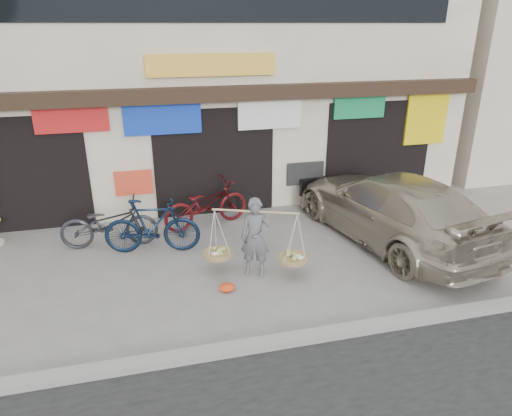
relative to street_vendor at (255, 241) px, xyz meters
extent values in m
plane|color=gray|center=(-0.24, -0.18, -0.72)|extent=(70.00, 70.00, 0.00)
cube|color=gray|center=(-0.24, -2.18, -0.66)|extent=(70.00, 0.25, 0.12)
cube|color=beige|center=(-0.24, 6.32, 2.78)|extent=(14.00, 6.00, 7.00)
cube|color=black|center=(-0.24, 3.17, 2.33)|extent=(14.00, 0.35, 0.35)
cube|color=black|center=(-4.74, 3.57, 0.63)|extent=(3.00, 0.60, 2.70)
cube|color=black|center=(-0.24, 3.57, 0.63)|extent=(3.00, 0.60, 2.70)
cube|color=black|center=(4.26, 3.57, 0.63)|extent=(3.00, 0.60, 2.70)
cube|color=red|center=(-3.44, 3.24, 1.88)|extent=(1.60, 0.08, 0.60)
cube|color=#1038BB|center=(-1.44, 3.24, 1.78)|extent=(1.80, 0.08, 0.70)
cube|color=white|center=(1.16, 3.24, 1.78)|extent=(1.60, 0.08, 0.70)
cube|color=#13864B|center=(3.56, 3.24, 1.88)|extent=(1.40, 0.08, 0.60)
cube|color=yellow|center=(5.56, 3.24, 1.48)|extent=(1.20, 0.08, 1.40)
cube|color=#E94126|center=(-2.24, 3.24, 0.28)|extent=(0.90, 0.08, 0.60)
cube|color=#242424|center=(2.16, 3.24, 0.18)|extent=(1.00, 0.08, 0.60)
cube|color=yellow|center=(-0.24, 3.24, 2.98)|extent=(3.00, 0.08, 0.50)
imported|color=#5C5C61|center=(0.00, 0.00, 0.06)|extent=(0.67, 0.56, 1.58)
cylinder|color=tan|center=(0.00, 0.00, 0.60)|extent=(1.55, 0.64, 0.04)
cylinder|color=#A0804C|center=(-0.68, 0.27, -0.34)|extent=(0.56, 0.56, 0.07)
ellipsoid|color=#A5BF66|center=(-0.68, 0.27, -0.28)|extent=(0.39, 0.39, 0.10)
cylinder|color=#A0804C|center=(0.68, -0.27, -0.34)|extent=(0.56, 0.56, 0.07)
ellipsoid|color=#A5BF66|center=(0.68, -0.27, -0.28)|extent=(0.39, 0.39, 0.10)
imported|color=#26272B|center=(-2.81, 1.93, -0.18)|extent=(2.12, 0.86, 1.09)
imported|color=black|center=(-1.91, 1.43, -0.12)|extent=(2.09, 0.90, 1.21)
imported|color=#560E11|center=(-0.60, 2.53, -0.16)|extent=(2.27, 1.34, 1.13)
imported|color=#A89F88|center=(3.32, 0.81, 0.04)|extent=(3.16, 5.62, 1.54)
cube|color=black|center=(2.82, 3.27, -0.17)|extent=(1.69, 0.43, 0.45)
cube|color=silver|center=(2.81, 3.34, -0.27)|extent=(0.45, 0.11, 0.12)
ellipsoid|color=#F33F16|center=(-0.65, -0.48, -0.65)|extent=(0.31, 0.25, 0.14)
camera|label=1|loc=(-1.88, -7.63, 3.86)|focal=32.00mm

